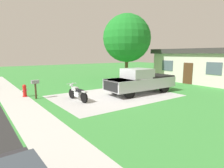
{
  "coord_description": "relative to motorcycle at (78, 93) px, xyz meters",
  "views": [
    {
      "loc": [
        10.8,
        -8.09,
        3.01
      ],
      "look_at": [
        0.08,
        -0.31,
        0.9
      ],
      "focal_mm": 30.76,
      "sensor_mm": 36.0,
      "label": 1
    }
  ],
  "objects": [
    {
      "name": "ground_plane",
      "position": [
        0.31,
        2.78,
        -0.47
      ],
      "size": [
        80.0,
        80.0,
        0.0
      ],
      "primitive_type": "plane",
      "color": "#3D903F"
    },
    {
      "name": "fire_hydrant",
      "position": [
        -3.2,
        -2.52,
        -0.05
      ],
      "size": [
        0.32,
        0.4,
        0.87
      ],
      "color": "red",
      "rests_on": "ground"
    },
    {
      "name": "motorcycle",
      "position": [
        0.0,
        0.0,
        0.0
      ],
      "size": [
        2.21,
        0.7,
        1.09
      ],
      "color": "black",
      "rests_on": "ground"
    },
    {
      "name": "mailbox",
      "position": [
        -2.09,
        -2.05,
        0.51
      ],
      "size": [
        0.26,
        0.48,
        1.26
      ],
      "color": "#4C3823",
      "rests_on": "ground"
    },
    {
      "name": "sidewalk_strip",
      "position": [
        0.31,
        -3.22,
        -0.47
      ],
      "size": [
        36.0,
        1.8,
        0.01
      ],
      "primitive_type": "cube",
      "color": "beige",
      "rests_on": "ground"
    },
    {
      "name": "neighbor_house",
      "position": [
        0.14,
        14.51,
        1.32
      ],
      "size": [
        9.6,
        5.6,
        3.5
      ],
      "color": "beige",
      "rests_on": "ground"
    },
    {
      "name": "pickup_truck",
      "position": [
        0.73,
        4.98,
        0.48
      ],
      "size": [
        2.15,
        5.68,
        1.9
      ],
      "color": "black",
      "rests_on": "ground"
    },
    {
      "name": "driveway_pad",
      "position": [
        0.31,
        2.78,
        -0.47
      ],
      "size": [
        5.96,
        8.56,
        0.01
      ],
      "primitive_type": "cube",
      "color": "#B9B9B9",
      "rests_on": "ground"
    },
    {
      "name": "shade_tree",
      "position": [
        -5.61,
        8.85,
        4.21
      ],
      "size": [
        5.3,
        5.3,
        7.35
      ],
      "color": "brown",
      "rests_on": "ground"
    }
  ]
}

